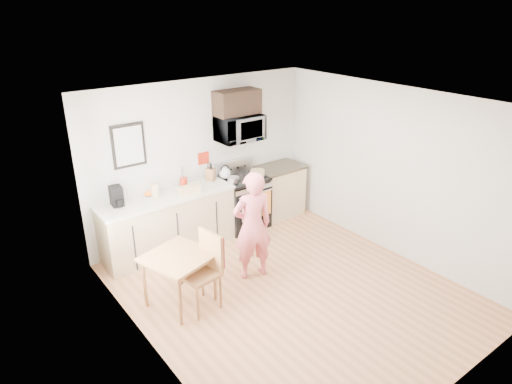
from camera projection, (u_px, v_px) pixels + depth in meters
floor at (290, 290)px, 6.31m from camera, size 4.60×4.60×0.00m
back_wall at (200, 159)px, 7.50m from camera, size 4.00×0.04×2.60m
front_wall at (462, 289)px, 4.12m from camera, size 4.00×0.04×2.60m
left_wall at (147, 253)px, 4.70m from camera, size 0.04×4.60×2.60m
right_wall at (392, 172)px, 6.92m from camera, size 0.04×4.60×2.60m
ceiling at (297, 103)px, 5.30m from camera, size 4.00×4.60×0.04m
window at (118, 205)px, 5.21m from camera, size 0.06×1.40×1.50m
cabinet_left at (169, 225)px, 7.16m from camera, size 2.10×0.60×0.90m
countertop_left at (167, 197)px, 6.98m from camera, size 2.14×0.64×0.04m
cabinet_right at (278, 191)px, 8.40m from camera, size 0.84×0.60×0.90m
countertop_right at (278, 167)px, 8.22m from camera, size 0.88×0.64×0.04m
range at (244, 203)px, 7.95m from camera, size 0.76×0.70×1.16m
microwave at (239, 128)px, 7.51m from camera, size 0.76×0.51×0.42m
upper_cabinet at (237, 102)px, 7.38m from camera, size 0.76×0.35×0.40m
wall_art at (129, 146)px, 6.64m from camera, size 0.50×0.04×0.65m
wall_trivet at (204, 158)px, 7.52m from camera, size 0.20×0.02×0.20m
person at (252, 226)px, 6.36m from camera, size 0.66×0.51×1.60m
dining_table at (179, 261)px, 5.80m from camera, size 0.83×0.83×0.72m
chair at (208, 259)px, 5.80m from camera, size 0.53×0.49×1.03m
knife_block at (210, 174)px, 7.53m from camera, size 0.15×0.17×0.22m
utensil_crock at (183, 178)px, 7.27m from camera, size 0.12×0.12×0.35m
fruit_bowl at (151, 195)px, 6.90m from camera, size 0.24×0.24×0.10m
milk_carton at (154, 191)px, 6.86m from camera, size 0.10×0.10×0.23m
coffee_maker at (117, 197)px, 6.60m from camera, size 0.18×0.25×0.29m
bread_bag at (189, 189)px, 7.06m from camera, size 0.33×0.17×0.12m
cake at (257, 173)px, 7.81m from camera, size 0.30×0.30×0.10m
kettle at (225, 173)px, 7.66m from camera, size 0.19×0.19×0.24m
pot at (234, 180)px, 7.50m from camera, size 0.19×0.33×0.10m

